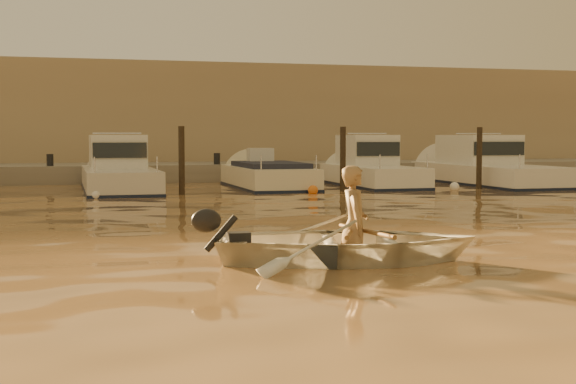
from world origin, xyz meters
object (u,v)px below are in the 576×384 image
object	(u,v)px
moored_boat_2	(119,171)
moored_boat_3	(268,181)
moored_boat_5	(489,166)
person	(354,225)
dinghy	(347,243)
waterfront_building	(144,121)
moored_boat_4	(373,168)

from	to	relation	value
moored_boat_2	moored_boat_3	distance (m)	4.84
moored_boat_5	person	bearing A→B (deg)	-125.05
moored_boat_2	moored_boat_5	bearing A→B (deg)	0.00
dinghy	moored_boat_3	distance (m)	15.63
moored_boat_3	moored_boat_5	xyz separation A→B (m)	(8.14, 0.00, 0.40)
moored_boat_2	moored_boat_5	size ratio (longest dim) A/B	0.85
dinghy	person	distance (m)	0.27
dinghy	person	xyz separation A→B (m)	(0.10, -0.02, 0.25)
dinghy	moored_boat_5	world-z (taller)	moored_boat_5
person	waterfront_building	world-z (taller)	waterfront_building
moored_boat_2	moored_boat_3	size ratio (longest dim) A/B	1.17
moored_boat_3	person	bearing A→B (deg)	-99.84
moored_boat_2	waterfront_building	size ratio (longest dim) A/B	0.16
moored_boat_3	waterfront_building	bearing A→B (deg)	105.08
moored_boat_2	moored_boat_5	xyz separation A→B (m)	(12.96, 0.00, 0.00)
moored_boat_3	waterfront_building	xyz separation A→B (m)	(-2.96, 11.00, 2.17)
moored_boat_4	moored_boat_3	bearing A→B (deg)	180.00
dinghy	moored_boat_4	world-z (taller)	moored_boat_4
moored_boat_2	moored_boat_4	world-z (taller)	same
moored_boat_2	moored_boat_5	distance (m)	12.96
person	moored_boat_4	xyz separation A→B (m)	(6.37, 15.40, 0.12)
moored_boat_2	moored_boat_5	world-z (taller)	same
dinghy	moored_boat_2	distance (m)	15.52
dinghy	moored_boat_5	size ratio (longest dim) A/B	0.42
moored_boat_5	waterfront_building	bearing A→B (deg)	135.26
moored_boat_5	waterfront_building	world-z (taller)	waterfront_building
moored_boat_4	moored_boat_5	world-z (taller)	same
waterfront_building	moored_boat_3	bearing A→B (deg)	-74.92
dinghy	moored_boat_2	world-z (taller)	moored_boat_2
moored_boat_3	moored_boat_2	bearing A→B (deg)	180.00
person	moored_boat_3	world-z (taller)	person
moored_boat_5	waterfront_building	xyz separation A→B (m)	(-11.10, 11.00, 1.77)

